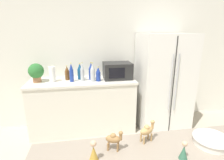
# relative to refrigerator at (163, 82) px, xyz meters

# --- Properties ---
(wall_back) EXTENTS (8.00, 0.06, 2.55)m
(wall_back) POSITION_rel_refrigerator_xyz_m (-0.96, 0.40, 0.42)
(wall_back) COLOR silver
(wall_back) RESTS_ON ground_plane
(back_counter) EXTENTS (1.79, 0.63, 0.93)m
(back_counter) POSITION_rel_refrigerator_xyz_m (-1.44, 0.07, -0.38)
(back_counter) COLOR silver
(back_counter) RESTS_ON ground_plane
(refrigerator) EXTENTS (0.89, 0.72, 1.70)m
(refrigerator) POSITION_rel_refrigerator_xyz_m (0.00, 0.00, 0.00)
(refrigerator) COLOR silver
(refrigerator) RESTS_ON ground_plane
(potted_plant) EXTENTS (0.24, 0.24, 0.31)m
(potted_plant) POSITION_rel_refrigerator_xyz_m (-2.17, 0.08, 0.25)
(potted_plant) COLOR #9E6B47
(potted_plant) RESTS_ON back_counter
(paper_towel_roll) EXTENTS (0.10, 0.10, 0.25)m
(paper_towel_roll) POSITION_rel_refrigerator_xyz_m (-1.92, 0.05, 0.21)
(paper_towel_roll) COLOR white
(paper_towel_roll) RESTS_ON back_counter
(microwave) EXTENTS (0.48, 0.37, 0.28)m
(microwave) POSITION_rel_refrigerator_xyz_m (-0.83, 0.09, 0.22)
(microwave) COLOR black
(microwave) RESTS_ON back_counter
(back_bottle_0) EXTENTS (0.06, 0.06, 0.31)m
(back_bottle_0) POSITION_rel_refrigerator_xyz_m (-1.43, 0.04, 0.23)
(back_bottle_0) COLOR #B2B7BC
(back_bottle_0) RESTS_ON back_counter
(back_bottle_1) EXTENTS (0.08, 0.08, 0.30)m
(back_bottle_1) POSITION_rel_refrigerator_xyz_m (-1.29, 0.10, 0.22)
(back_bottle_1) COLOR navy
(back_bottle_1) RESTS_ON back_counter
(back_bottle_2) EXTENTS (0.08, 0.08, 0.24)m
(back_bottle_2) POSITION_rel_refrigerator_xyz_m (-1.18, -0.03, 0.20)
(back_bottle_2) COLOR navy
(back_bottle_2) RESTS_ON back_counter
(back_bottle_3) EXTENTS (0.07, 0.07, 0.31)m
(back_bottle_3) POSITION_rel_refrigerator_xyz_m (-1.61, 0.01, 0.23)
(back_bottle_3) COLOR navy
(back_bottle_3) RESTS_ON back_counter
(back_bottle_4) EXTENTS (0.07, 0.07, 0.25)m
(back_bottle_4) POSITION_rel_refrigerator_xyz_m (-1.69, 0.14, 0.20)
(back_bottle_4) COLOR brown
(back_bottle_4) RESTS_ON back_counter
(back_bottle_5) EXTENTS (0.08, 0.08, 0.28)m
(back_bottle_5) POSITION_rel_refrigerator_xyz_m (-1.47, 0.15, 0.21)
(back_bottle_5) COLOR navy
(back_bottle_5) RESTS_ON back_counter
(back_bottle_6) EXTENTS (0.08, 0.08, 0.31)m
(back_bottle_6) POSITION_rel_refrigerator_xyz_m (-1.27, -0.03, 0.23)
(back_bottle_6) COLOR #B2B7BC
(back_bottle_6) RESTS_ON back_counter
(fruit_bowl) EXTENTS (0.26, 0.26, 0.06)m
(fruit_bowl) POSITION_rel_refrigerator_xyz_m (-0.53, -1.87, 0.13)
(fruit_bowl) COLOR white
(fruit_bowl) RESTS_ON bar_counter
(camel_figurine) EXTENTS (0.13, 0.09, 0.16)m
(camel_figurine) POSITION_rel_refrigerator_xyz_m (-0.97, -1.75, 0.19)
(camel_figurine) COLOR tan
(camel_figurine) RESTS_ON bar_counter
(camel_figurine_second) EXTENTS (0.12, 0.09, 0.15)m
(camel_figurine_second) POSITION_rel_refrigerator_xyz_m (-1.23, -1.81, 0.18)
(camel_figurine_second) COLOR olive
(camel_figurine_second) RESTS_ON bar_counter
(wise_man_figurine_crimson) EXTENTS (0.06, 0.06, 0.15)m
(wise_man_figurine_crimson) POSITION_rel_refrigerator_xyz_m (-1.38, -1.89, 0.15)
(wise_man_figurine_crimson) COLOR #B28933
(wise_man_figurine_crimson) RESTS_ON bar_counter
(wise_man_figurine_purple) EXTENTS (0.06, 0.06, 0.13)m
(wise_man_figurine_purple) POSITION_rel_refrigerator_xyz_m (-0.81, -1.97, 0.15)
(wise_man_figurine_purple) COLOR #33664C
(wise_man_figurine_purple) RESTS_ON bar_counter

